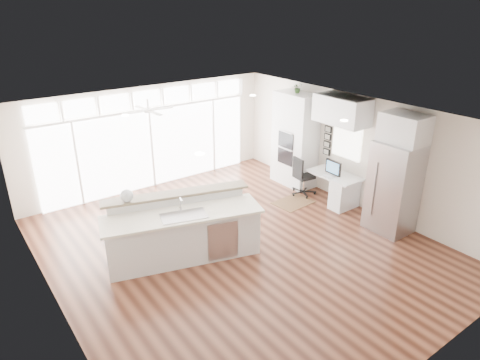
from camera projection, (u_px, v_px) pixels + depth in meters
floor at (239, 247)px, 8.82m from camera, size 7.00×8.00×0.02m
ceiling at (239, 119)px, 7.76m from camera, size 7.00×8.00×0.02m
wall_back at (149, 137)px, 11.26m from camera, size 7.00×0.04×2.70m
wall_front at (428, 292)px, 5.32m from camera, size 7.00×0.04×2.70m
wall_left at (50, 243)px, 6.38m from camera, size 0.04×8.00×2.70m
wall_right at (357, 152)px, 10.20m from camera, size 0.04×8.00×2.70m
glass_wall at (151, 149)px, 11.33m from camera, size 5.80×0.06×2.08m
transom_row at (147, 99)px, 10.81m from camera, size 5.90×0.06×0.40m
desk_window at (347, 141)px, 10.32m from camera, size 0.04×0.85×0.85m
ceiling_fan at (148, 106)px, 9.65m from camera, size 1.16×1.16×0.32m
recessed_lights at (232, 118)px, 7.92m from camera, size 3.40×3.00×0.02m
oven_cabinet at (295, 140)px, 11.39m from camera, size 0.64×1.20×2.50m
desk_nook at (333, 188)px, 10.60m from camera, size 0.72×1.30×0.76m
upper_cabinets at (342, 110)px, 9.85m from camera, size 0.64×1.30×0.64m
refrigerator at (394, 188)px, 9.12m from camera, size 0.76×0.90×2.00m
fridge_cabinet at (404, 128)px, 8.64m from camera, size 0.64×0.90×0.60m
framed_photos at (327, 141)px, 10.84m from camera, size 0.06×0.22×0.80m
kitchen_island at (183, 231)px, 8.22m from camera, size 3.23×1.95×1.20m
rug at (293, 202)px, 10.72m from camera, size 1.01×0.76×0.01m
office_chair at (304, 176)px, 11.00m from camera, size 0.59×0.55×1.02m
fishbowl at (127, 196)px, 7.98m from camera, size 0.32×0.32×0.25m
monitor at (333, 167)px, 10.33m from camera, size 0.09×0.47×0.39m
keyboard at (328, 176)px, 10.31m from camera, size 0.15×0.29×0.01m
potted_plant at (298, 89)px, 10.86m from camera, size 0.27×0.30×0.21m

